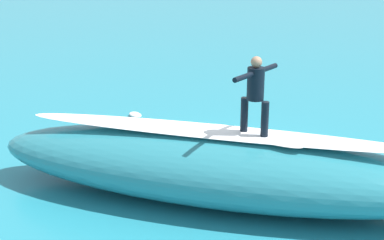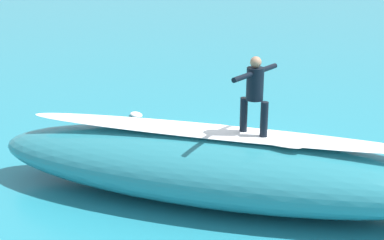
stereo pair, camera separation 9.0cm
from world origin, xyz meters
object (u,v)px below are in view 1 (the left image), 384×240
object	(u,v)px
surfboard_paddling	(147,138)
surfer_paddling	(151,133)
surfboard_riding	(254,135)
surfer_riding	(255,90)
buoy_marker	(384,174)

from	to	relation	value
surfboard_paddling	surfer_paddling	bearing A→B (deg)	-180.00
surfboard_riding	surfer_riding	bearing A→B (deg)	-152.95
surfboard_riding	surfboard_paddling	xyz separation A→B (m)	(3.11, -3.22, -1.46)
surfboard_paddling	buoy_marker	size ratio (longest dim) A/B	2.05
surfer_paddling	buoy_marker	distance (m)	6.04
surfboard_riding	surfer_riding	xyz separation A→B (m)	(-0.00, 0.00, 0.95)
surfer_riding	surfboard_paddling	xyz separation A→B (m)	(3.11, -3.22, -2.41)
surfboard_riding	surfer_paddling	xyz separation A→B (m)	(2.98, -3.19, -1.30)
surfer_riding	surfboard_riding	bearing A→B (deg)	27.05
surfer_riding	buoy_marker	xyz separation A→B (m)	(-2.79, -1.42, -2.17)
surfboard_paddling	surfer_riding	bearing A→B (deg)	146.85
surfboard_riding	surfer_paddling	size ratio (longest dim) A/B	1.27
buoy_marker	surfboard_paddling	bearing A→B (deg)	-16.97
surfer_paddling	buoy_marker	world-z (taller)	buoy_marker
surfboard_paddling	surfer_paddling	size ratio (longest dim) A/B	1.12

